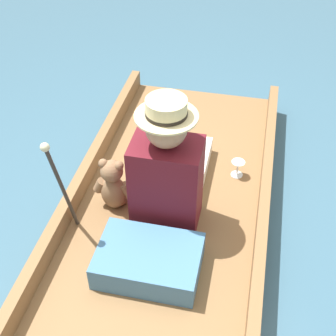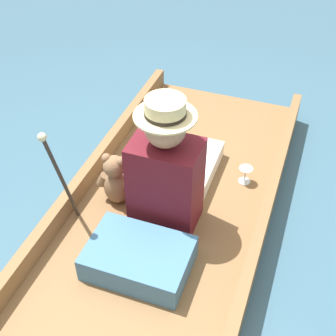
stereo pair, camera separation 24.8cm
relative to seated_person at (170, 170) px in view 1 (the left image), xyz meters
name	(u,v)px [view 1 (the left image)]	position (x,y,z in m)	size (l,w,h in m)	color
ground_plane	(164,233)	(-0.01, -0.12, -0.39)	(16.00, 16.00, 0.00)	#385B70
punt_boat	(164,226)	(-0.01, -0.12, -0.33)	(1.15, 2.84, 0.23)	brown
seat_cushion	(148,260)	(-0.01, -0.46, -0.22)	(0.52, 0.36, 0.14)	teal
seated_person	(170,170)	(0.00, 0.00, 0.00)	(0.37, 0.82, 0.80)	white
teddy_bear	(113,185)	(-0.32, -0.06, -0.12)	(0.24, 0.14, 0.35)	#846042
wine_glass	(238,166)	(0.36, 0.36, -0.21)	(0.08, 0.08, 0.11)	silver
walking_cane	(59,181)	(-0.48, -0.35, 0.13)	(0.04, 0.20, 0.71)	#2D2823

